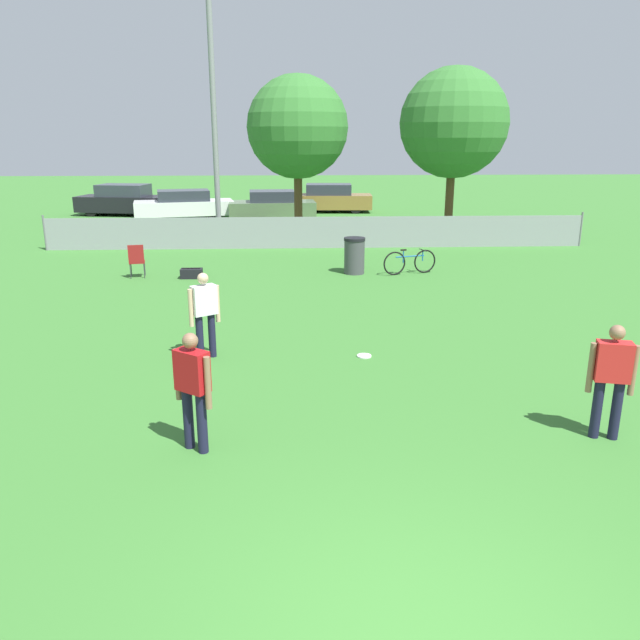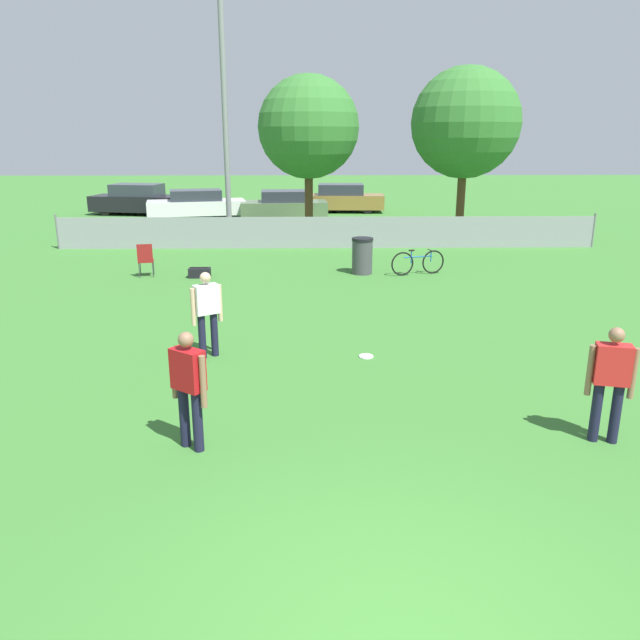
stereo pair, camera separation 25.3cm
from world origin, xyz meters
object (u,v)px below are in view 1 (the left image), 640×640
object	(u,v)px
player_defender_red	(193,384)
gear_bag_sideline	(192,273)
parked_car_tan	(329,199)
tree_far_right	(454,123)
folding_chair_sideline	(137,259)
bicycle_sideline	(410,262)
parked_car_olive	(272,206)
tree_near_pole	(298,127)
light_pole	(212,82)
trash_bin	(354,256)
parked_car_dark	(124,201)
player_receiver_white	(205,310)
frisbee_disc	(364,356)
parked_car_white	(184,205)
player_thrower_red	(611,374)

from	to	relation	value
player_defender_red	gear_bag_sideline	distance (m)	10.14
gear_bag_sideline	parked_car_tan	distance (m)	16.22
tree_far_right	player_defender_red	distance (m)	18.88
folding_chair_sideline	bicycle_sideline	world-z (taller)	folding_chair_sideline
tree_far_right	parked_car_olive	xyz separation A→B (m)	(-7.02, 5.48, -3.61)
tree_near_pole	parked_car_olive	distance (m)	6.24
gear_bag_sideline	parked_car_olive	xyz separation A→B (m)	(1.92, 12.54, 0.52)
light_pole	parked_car_olive	xyz separation A→B (m)	(1.82, 6.27, -4.99)
trash_bin	parked_car_dark	xyz separation A→B (m)	(-10.07, 14.20, 0.20)
light_pole	parked_car_olive	size ratio (longest dim) A/B	2.36
light_pole	parked_car_tan	bearing A→B (deg)	63.24
player_receiver_white	parked_car_tan	world-z (taller)	player_receiver_white
frisbee_disc	player_receiver_white	bearing A→B (deg)	178.45
tree_near_pole	player_defender_red	size ratio (longest dim) A/B	3.90
player_receiver_white	trash_bin	distance (m)	7.74
gear_bag_sideline	parked_car_white	world-z (taller)	parked_car_white
folding_chair_sideline	player_defender_red	bearing A→B (deg)	96.70
bicycle_sideline	frisbee_disc	bearing A→B (deg)	-122.72
bicycle_sideline	gear_bag_sideline	xyz separation A→B (m)	(-6.18, -0.25, -0.22)
folding_chair_sideline	parked_car_olive	distance (m)	12.89
gear_bag_sideline	parked_car_tan	xyz separation A→B (m)	(4.76, 15.50, 0.55)
tree_near_pole	trash_bin	world-z (taller)	tree_near_pole
folding_chair_sideline	bicycle_sideline	distance (m)	7.69
tree_far_right	parked_car_tan	size ratio (longest dim) A/B	1.41
player_receiver_white	player_thrower_red	world-z (taller)	same
light_pole	tree_near_pole	world-z (taller)	light_pole
folding_chair_sideline	parked_car_white	world-z (taller)	parked_car_white
tree_near_pole	bicycle_sideline	distance (m)	8.71
player_defender_red	folding_chair_sideline	size ratio (longest dim) A/B	1.65
player_receiver_white	parked_car_tan	distance (m)	22.34
light_pole	player_defender_red	world-z (taller)	light_pole
light_pole	tree_far_right	world-z (taller)	light_pole
folding_chair_sideline	parked_car_tan	distance (m)	16.61
player_thrower_red	frisbee_disc	size ratio (longest dim) A/B	5.89
tree_far_right	bicycle_sideline	size ratio (longest dim) A/B	3.97
folding_chair_sideline	bicycle_sideline	size ratio (longest dim) A/B	0.59
trash_bin	gear_bag_sideline	world-z (taller)	trash_bin
gear_bag_sideline	player_receiver_white	bearing A→B (deg)	-79.18
player_thrower_red	frisbee_disc	distance (m)	4.38
tree_far_right	light_pole	bearing A→B (deg)	-174.92
parked_car_dark	player_defender_red	bearing A→B (deg)	-63.76
tree_near_pole	parked_car_olive	world-z (taller)	tree_near_pole
player_thrower_red	parked_car_tan	size ratio (longest dim) A/B	0.35
tree_far_right	bicycle_sideline	distance (m)	8.32
tree_near_pole	player_defender_red	distance (m)	17.82
player_defender_red	frisbee_disc	bearing A→B (deg)	89.16
trash_bin	parked_car_dark	world-z (taller)	parked_car_dark
tree_near_pole	parked_car_olive	bearing A→B (deg)	102.97
light_pole	trash_bin	size ratio (longest dim) A/B	9.38
parked_car_tan	player_thrower_red	bearing A→B (deg)	-82.54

